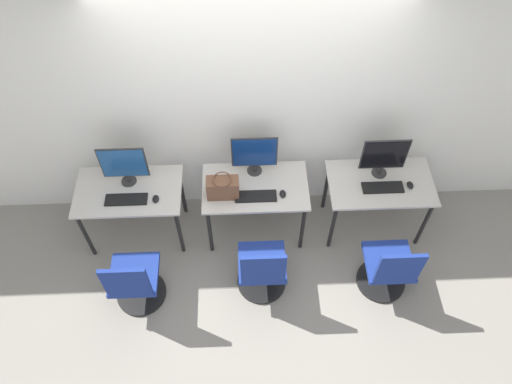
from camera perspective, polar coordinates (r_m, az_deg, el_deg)
The scene contains 18 objects.
ground_plane at distance 5.21m, azimuth 0.05°, elevation -6.86°, with size 20.00×20.00×0.00m, color gray.
wall_back at distance 4.56m, azimuth -0.30°, elevation 10.08°, with size 12.00×0.05×2.80m.
desk_left at distance 4.97m, azimuth -14.22°, elevation -0.47°, with size 1.02×0.60×0.73m.
monitor_left at distance 4.78m, azimuth -14.89°, elevation 3.05°, with size 0.43×0.15×0.46m.
keyboard_left at distance 4.82m, azimuth -14.61°, elevation -0.84°, with size 0.39×0.13×0.02m.
mouse_left at distance 4.76m, azimuth -11.39°, elevation -0.78°, with size 0.06×0.09×0.03m.
office_chair_left at distance 4.79m, azimuth -13.70°, elevation -10.04°, with size 0.48×0.48×0.86m.
desk_center at distance 4.85m, azimuth -0.08°, elevation -0.03°, with size 1.02×0.60×0.73m.
monitor_center at distance 4.70m, azimuth -0.18°, elevation 4.38°, with size 0.43×0.15×0.46m.
keyboard_center at distance 4.69m, azimuth -0.03°, elevation -0.49°, with size 0.39×0.13×0.02m.
mouse_center at distance 4.71m, azimuth 3.07°, elevation -0.20°, with size 0.06×0.09×0.03m.
office_chair_center at distance 4.72m, azimuth 0.71°, elevation -8.96°, with size 0.48×0.48×0.86m.
desk_right at distance 5.02m, azimuth 13.90°, elevation 0.41°, with size 1.02×0.60×0.73m.
monitor_right at distance 4.83m, azimuth 14.44°, elevation 3.98°, with size 0.43×0.15×0.46m.
keyboard_right at distance 4.90m, azimuth 14.28°, elevation 0.50°, with size 0.39×0.13×0.02m.
mouse_right at distance 4.99m, azimuth 17.20°, elevation 0.76°, with size 0.06×0.09×0.03m.
office_chair_right at distance 4.88m, azimuth 14.92°, elevation -8.57°, with size 0.48×0.48×0.86m.
handbag at distance 4.63m, azimuth -3.82°, elevation 0.52°, with size 0.30×0.18×0.25m.
Camera 1 is at (-0.11, -2.60, 4.51)m, focal length 35.00 mm.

